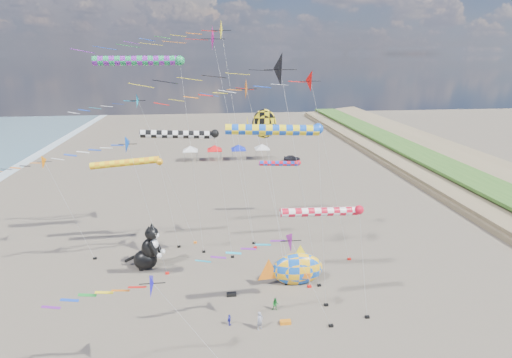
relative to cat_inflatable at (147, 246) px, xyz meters
The scene contains 27 objects.
delta_kite_0 19.18m from the cat_inflatable, 22.58° to the right, with size 10.61×1.98×19.59m.
delta_kite_1 14.90m from the cat_inflatable, 100.18° to the left, with size 10.93×1.68×17.75m.
delta_kite_2 21.41m from the cat_inflatable, 34.14° to the left, with size 17.05×2.66×24.28m.
delta_kite_3 11.04m from the cat_inflatable, 129.51° to the right, with size 8.66×1.82×14.61m.
delta_kite_4 21.61m from the cat_inflatable, 26.53° to the right, with size 16.28×3.02×21.79m.
delta_kite_5 16.76m from the cat_inflatable, 46.89° to the right, with size 10.81×1.80×9.11m.
delta_kite_6 14.07m from the cat_inflatable, 167.61° to the left, with size 9.95×1.61×11.76m.
delta_kite_7 22.19m from the cat_inflatable, 22.48° to the left, with size 12.08×2.15×24.76m.
delta_kite_8 22.93m from the cat_inflatable, ahead, with size 13.81×2.29×20.15m.
delta_kite_9 16.76m from the cat_inflatable, 81.33° to the right, with size 10.58×1.78×8.82m.
windsock_0 20.49m from the cat_inflatable, 35.58° to the left, with size 6.92×0.68×8.04m.
windsock_1 19.97m from the cat_inflatable, 36.24° to the right, with size 8.76×0.84×16.35m.
windsock_2 18.44m from the cat_inflatable, 76.02° to the left, with size 9.76×0.94×21.27m.
windsock_3 20.17m from the cat_inflatable, 35.34° to the right, with size 7.90×0.72×10.30m.
windsock_4 12.10m from the cat_inflatable, 13.93° to the left, with size 8.92×0.82×14.28m.
windsock_5 9.04m from the cat_inflatable, 113.43° to the left, with size 8.86×0.78×10.71m.
angelfish_kite 17.49m from the cat_inflatable, 14.58° to the right, with size 3.74×3.02×16.74m.
cat_inflatable is the anchor object (origin of this frame).
fish_inflatable 15.53m from the cat_inflatable, 17.72° to the right, with size 6.71×2.54×4.23m.
person_adult 15.31m from the cat_inflatable, 47.39° to the right, with size 0.59×0.39×1.61m, color gray.
child_green 15.02m from the cat_inflatable, 36.49° to the right, with size 0.57×0.44×1.17m, color #1C812D.
child_blue 13.18m from the cat_inflatable, 52.80° to the right, with size 0.59×0.24×1.00m, color #2A2DAF.
kite_bag_0 10.64m from the cat_inflatable, 36.86° to the right, with size 0.90×0.44×0.30m, color black.
kite_bag_2 16.67m from the cat_inflatable, 40.74° to the right, with size 0.90×0.44×0.30m, color orange.
kite_bag_3 16.77m from the cat_inflatable, ahead, with size 0.90×0.44×0.30m, color blue.
tent_row 44.61m from the cat_inflatable, 76.54° to the left, with size 19.20×4.20×3.80m.
parked_car 47.85m from the cat_inflatable, 59.94° to the left, with size 1.35×3.37×1.15m, color #26262D.
Camera 1 is at (-2.16, -21.67, 21.41)m, focal length 28.00 mm.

